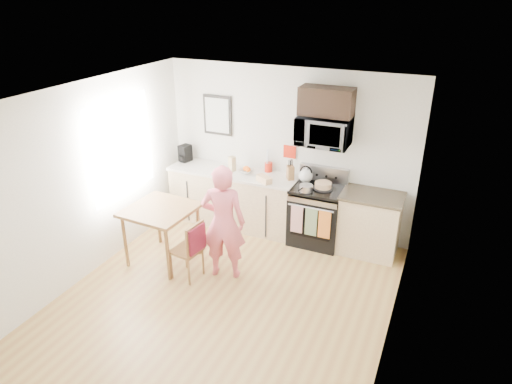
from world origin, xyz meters
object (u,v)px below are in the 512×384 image
at_px(microwave, 324,131).
at_px(chair, 193,244).
at_px(range, 317,216).
at_px(cake, 323,186).
at_px(dining_table, 161,214).
at_px(person, 223,223).

relative_size(microwave, chair, 0.89).
distance_m(range, cake, 0.54).
bearing_deg(microwave, range, -89.94).
bearing_deg(microwave, chair, -124.86).
xyz_separation_m(range, cake, (0.07, -0.02, 0.54)).
bearing_deg(dining_table, person, 1.79).
xyz_separation_m(dining_table, cake, (1.94, 1.37, 0.23)).
distance_m(range, chair, 2.04).
bearing_deg(cake, chair, -128.60).
distance_m(dining_table, chair, 0.72).
bearing_deg(chair, range, 61.55).
height_order(dining_table, cake, cake).
relative_size(person, dining_table, 1.81).
bearing_deg(person, microwave, -136.47).
distance_m(microwave, chair, 2.44).
relative_size(person, chair, 1.90).
bearing_deg(dining_table, cake, 35.33).
distance_m(person, chair, 0.50).
distance_m(range, person, 1.67).
bearing_deg(person, chair, 24.20).
relative_size(range, cake, 3.87).
bearing_deg(cake, dining_table, -144.67).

